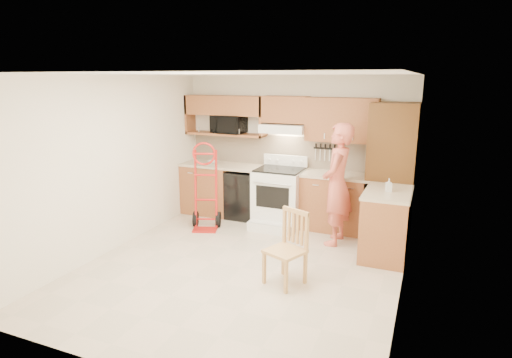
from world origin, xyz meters
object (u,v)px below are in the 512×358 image
Objects in this scene: person at (337,185)px; dining_chair at (285,249)px; microwave at (229,124)px; range at (278,193)px; hand_truck at (205,191)px.

dining_chair is (-0.28, -1.56, -0.46)m from person.
microwave is 2.38m from person.
person is at bearing 102.54° from dining_chair.
range is at bearing -13.24° from microwave.
microwave is at bearing 71.67° from hand_truck.
range is 1.27× the size of dining_chair.
microwave reaches higher than hand_truck.
person is 1.39× the size of hand_truck.
person is 1.65m from dining_chair.
range is (1.07, -0.34, -1.07)m from microwave.
dining_chair is (1.86, -2.29, -1.20)m from microwave.
dining_chair is at bearing -68.01° from range.
range is at bearing -109.34° from person.
microwave is 1.38m from hand_truck.
hand_truck is at bearing -149.84° from range.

